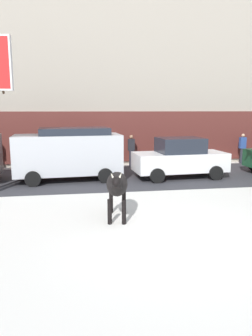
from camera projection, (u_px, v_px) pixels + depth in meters
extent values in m
plane|color=silver|center=(172.00, 238.00, 7.82)|extent=(120.00, 120.00, 0.00)
cube|color=#333338|center=(126.00, 177.00, 15.02)|extent=(60.00, 5.60, 0.01)
cube|color=#A39989|center=(110.00, 54.00, 20.04)|extent=(44.00, 6.00, 13.00)
cube|color=#5B2823|center=(117.00, 137.00, 17.96)|extent=(43.12, 0.10, 2.80)
ellipsoid|color=black|center=(117.00, 184.00, 9.12)|extent=(0.80, 1.47, 0.64)
cylinder|color=black|center=(124.00, 212.00, 8.76)|extent=(0.12, 0.12, 0.70)
cylinder|color=black|center=(110.00, 212.00, 8.75)|extent=(0.12, 0.12, 0.70)
cylinder|color=black|center=(124.00, 202.00, 9.72)|extent=(0.12, 0.12, 0.70)
cylinder|color=black|center=(111.00, 202.00, 9.72)|extent=(0.12, 0.12, 0.70)
cylinder|color=black|center=(116.00, 184.00, 8.35)|extent=(0.33, 0.51, 0.44)
ellipsoid|color=black|center=(116.00, 182.00, 8.11)|extent=(0.30, 0.47, 0.28)
cone|color=beige|center=(121.00, 175.00, 8.12)|extent=(0.12, 0.08, 0.15)
cone|color=beige|center=(112.00, 175.00, 8.12)|extent=(0.12, 0.08, 0.15)
cylinder|color=black|center=(118.00, 187.00, 9.82)|extent=(0.06, 0.06, 0.60)
ellipsoid|color=beige|center=(117.00, 192.00, 9.34)|extent=(0.28, 0.31, 0.20)
cube|color=#B7BABF|center=(68.00, 154.00, 14.15)|extent=(4.72, 2.22, 1.70)
cube|color=#1E232D|center=(74.00, 131.00, 14.04)|extent=(3.11, 1.88, 0.30)
cylinder|color=black|center=(99.00, 168.00, 15.54)|extent=(0.65, 0.26, 0.64)
cylinder|color=black|center=(105.00, 176.00, 13.72)|extent=(0.65, 0.26, 0.64)
cylinder|color=black|center=(35.00, 170.00, 14.89)|extent=(0.65, 0.26, 0.64)
cylinder|color=black|center=(33.00, 179.00, 13.06)|extent=(0.65, 0.26, 0.64)
cube|color=white|center=(180.00, 162.00, 14.76)|extent=(4.31, 2.05, 0.84)
cube|color=#1E232D|center=(180.00, 145.00, 14.63)|extent=(2.10, 1.68, 0.68)
cylinder|color=black|center=(198.00, 166.00, 15.98)|extent=(0.65, 0.26, 0.64)
cylinder|color=black|center=(216.00, 173.00, 14.29)|extent=(0.65, 0.26, 0.64)
cylinder|color=black|center=(146.00, 168.00, 15.39)|extent=(0.65, 0.26, 0.64)
cylinder|color=black|center=(157.00, 176.00, 13.70)|extent=(0.65, 0.26, 0.64)
cylinder|color=#282833|center=(131.00, 158.00, 17.77)|extent=(0.24, 0.24, 0.88)
cube|color=#232328|center=(131.00, 145.00, 17.63)|extent=(0.36, 0.22, 0.64)
sphere|color=#9E7051|center=(131.00, 137.00, 17.55)|extent=(0.20, 0.20, 0.20)
cylinder|color=#282833|center=(242.00, 156.00, 18.76)|extent=(0.24, 0.24, 0.88)
cube|color=#2D4C93|center=(243.00, 143.00, 18.62)|extent=(0.36, 0.22, 0.64)
sphere|color=tan|center=(243.00, 135.00, 18.54)|extent=(0.20, 0.20, 0.20)
cylinder|color=#4C3828|center=(0.00, 90.00, 12.64)|extent=(1.11, 0.58, 0.80)
cylinder|color=#4C3828|center=(1.00, 80.00, 12.13)|extent=(0.13, 0.89, 1.02)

